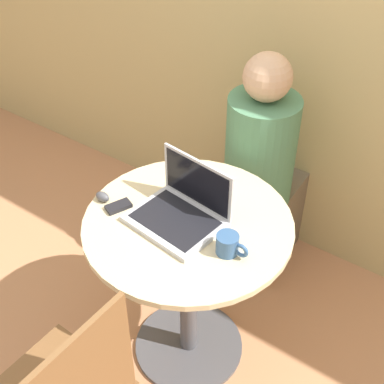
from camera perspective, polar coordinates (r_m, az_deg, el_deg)
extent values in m
plane|color=tan|center=(2.56, -0.34, -16.10)|extent=(12.00, 12.00, 0.00)
cube|color=tan|center=(2.43, 13.22, 18.92)|extent=(7.00, 0.05, 2.60)
cylinder|color=#4C4C51|center=(2.56, -0.34, -15.97)|extent=(0.49, 0.49, 0.02)
cylinder|color=#4C4C51|center=(2.25, -0.38, -10.53)|extent=(0.08, 0.08, 0.73)
cylinder|color=beige|center=(1.98, -0.42, -3.45)|extent=(0.78, 0.78, 0.02)
cube|color=#B7B7BC|center=(1.96, -1.83, -3.16)|extent=(0.35, 0.29, 0.02)
cube|color=black|center=(1.95, -1.84, -2.91)|extent=(0.31, 0.23, 0.00)
cube|color=#B7B7BC|center=(1.95, 0.61, 1.06)|extent=(0.32, 0.05, 0.20)
cube|color=black|center=(1.95, 0.49, 0.97)|extent=(0.30, 0.04, 0.18)
cube|color=black|center=(2.04, -7.85, -1.53)|extent=(0.08, 0.11, 0.02)
ellipsoid|color=#4C4C51|center=(2.08, -9.51, -0.50)|extent=(0.06, 0.04, 0.04)
cylinder|color=#335684|center=(1.84, 3.80, -5.56)|extent=(0.08, 0.08, 0.08)
torus|color=#335684|center=(1.82, 5.25, -6.23)|extent=(0.06, 0.01, 0.06)
cylinder|color=brown|center=(2.29, -13.11, -17.76)|extent=(0.04, 0.04, 0.45)
cube|color=brown|center=(2.82, 7.49, -2.84)|extent=(0.32, 0.46, 0.47)
cylinder|color=#4C7F5B|center=(2.43, 7.30, 4.35)|extent=(0.32, 0.32, 0.53)
sphere|color=tan|center=(2.24, 8.08, 12.05)|extent=(0.21, 0.21, 0.21)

